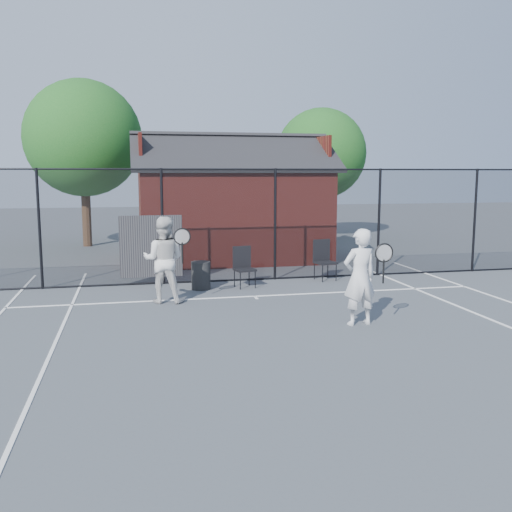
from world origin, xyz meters
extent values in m
plane|color=#484E53|center=(0.00, 0.00, 0.00)|extent=(80.00, 80.00, 0.00)
cube|color=white|center=(0.00, 3.00, 0.01)|extent=(11.00, 0.06, 0.01)
cube|color=white|center=(-4.11, -2.00, 0.01)|extent=(0.06, 18.00, 0.01)
cube|color=white|center=(0.00, 2.85, 0.01)|extent=(0.06, 0.30, 0.01)
cylinder|color=black|center=(-5.00, 5.00, 1.50)|extent=(0.07, 0.07, 3.00)
cylinder|color=black|center=(-2.00, 5.00, 1.50)|extent=(0.07, 0.07, 3.00)
cylinder|color=black|center=(1.00, 5.00, 1.50)|extent=(0.07, 0.07, 3.00)
cylinder|color=black|center=(4.00, 5.00, 1.50)|extent=(0.07, 0.07, 3.00)
cylinder|color=black|center=(7.00, 5.00, 1.50)|extent=(0.07, 0.07, 3.00)
cylinder|color=black|center=(0.00, 5.00, 2.97)|extent=(22.00, 0.04, 0.04)
cylinder|color=black|center=(0.00, 5.00, 0.03)|extent=(22.00, 0.04, 0.04)
cube|color=black|center=(0.00, 5.00, 1.50)|extent=(22.00, 3.00, 0.01)
cube|color=black|center=(-2.30, 4.98, 1.00)|extent=(1.60, 0.04, 1.60)
cube|color=maroon|center=(0.50, 9.00, 1.50)|extent=(6.00, 4.00, 3.00)
cube|color=black|center=(0.50, 8.00, 3.53)|extent=(6.50, 2.36, 1.32)
cube|color=black|center=(0.50, 10.00, 3.53)|extent=(6.50, 2.36, 1.32)
cube|color=maroon|center=(-2.45, 9.00, 3.53)|extent=(0.10, 2.80, 1.06)
cube|color=maroon|center=(3.45, 9.00, 3.53)|extent=(0.10, 2.80, 1.06)
cylinder|color=#2F2313|center=(-4.50, 13.50, 1.26)|extent=(0.36, 0.36, 2.52)
sphere|color=#164E19|center=(-4.50, 13.50, 4.20)|extent=(4.48, 4.48, 4.48)
cylinder|color=#2F2313|center=(5.50, 14.50, 1.12)|extent=(0.36, 0.36, 2.23)
sphere|color=#164E19|center=(5.50, 14.50, 3.72)|extent=(3.97, 3.97, 3.97)
imported|color=silver|center=(1.41, 0.12, 0.92)|extent=(0.73, 0.53, 1.85)
torus|color=black|center=(1.72, -0.25, 1.43)|extent=(0.36, 0.03, 0.36)
cylinder|color=black|center=(1.72, -0.25, 1.08)|extent=(0.03, 0.03, 0.44)
imported|color=silver|center=(-2.10, 2.86, 0.96)|extent=(1.10, 0.95, 1.93)
torus|color=black|center=(-1.72, 2.47, 1.52)|extent=(0.38, 0.03, 0.38)
cylinder|color=black|center=(-1.72, 2.47, 1.16)|extent=(0.04, 0.04, 0.46)
cube|color=black|center=(-0.01, 4.10, 0.50)|extent=(0.57, 0.59, 1.01)
cube|color=black|center=(2.30, 4.60, 0.53)|extent=(0.61, 0.63, 1.06)
cylinder|color=black|center=(-1.13, 4.10, 0.35)|extent=(0.51, 0.51, 0.70)
camera|label=1|loc=(-2.77, -9.82, 2.88)|focal=40.00mm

